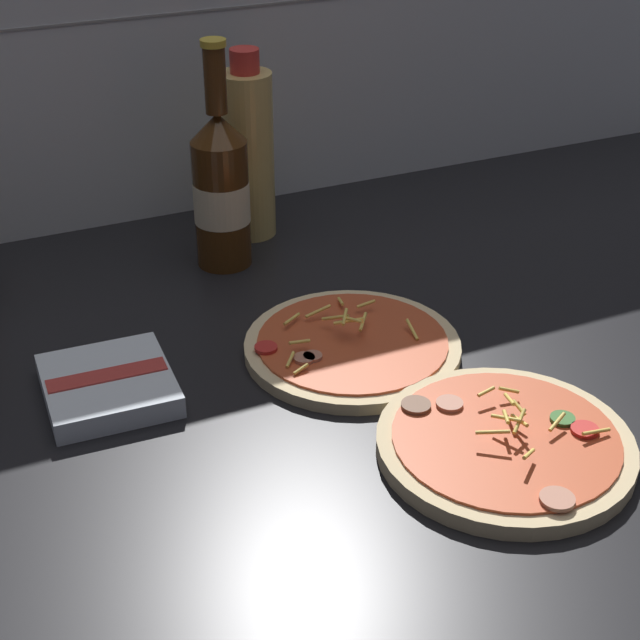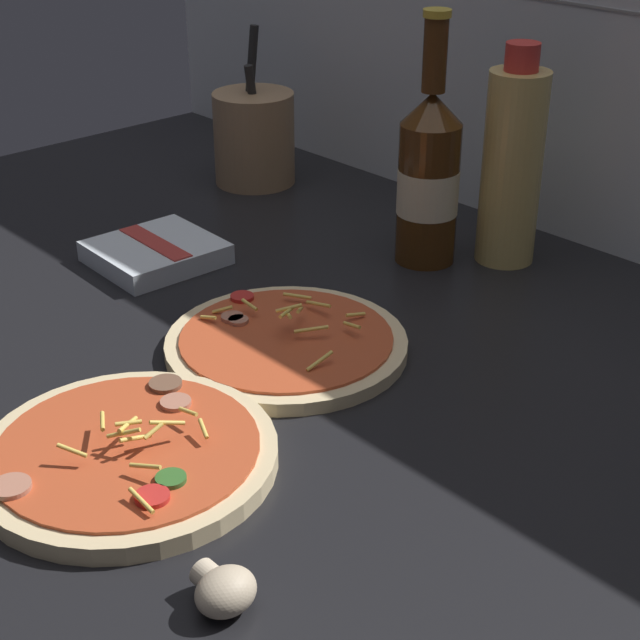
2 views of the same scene
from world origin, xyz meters
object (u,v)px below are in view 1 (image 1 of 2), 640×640
(pizza_far, at_px, (352,346))
(dish_towel, at_px, (108,385))
(pizza_near, at_px, (509,443))
(beer_bottle, at_px, (221,187))
(oil_bottle, at_px, (248,152))

(pizza_far, height_order, dish_towel, pizza_far)
(pizza_near, height_order, pizza_far, pizza_far)
(beer_bottle, relative_size, dish_towel, 2.04)
(pizza_near, height_order, dish_towel, pizza_near)
(pizza_far, xyz_separation_m, oil_bottle, (0.01, 0.33, 0.11))
(beer_bottle, distance_m, dish_towel, 0.32)
(dish_towel, bearing_deg, pizza_near, -37.21)
(beer_bottle, distance_m, oil_bottle, 0.09)
(pizza_near, xyz_separation_m, pizza_far, (-0.06, 0.22, -0.00))
(pizza_near, height_order, beer_bottle, beer_bottle)
(pizza_far, distance_m, beer_bottle, 0.28)
(beer_bottle, xyz_separation_m, dish_towel, (-0.21, -0.23, -0.09))
(pizza_far, relative_size, beer_bottle, 0.83)
(pizza_near, height_order, oil_bottle, oil_bottle)
(beer_bottle, bearing_deg, pizza_near, -76.62)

